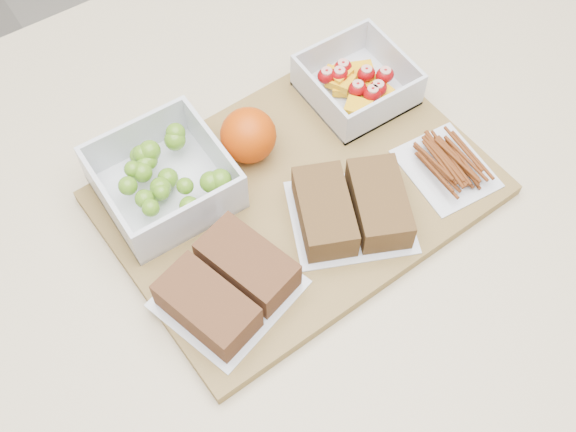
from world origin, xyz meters
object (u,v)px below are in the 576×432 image
object	(u,v)px
fruit_container	(357,84)
orange	(248,135)
pretzel_bag	(448,163)
sandwich_bag_left	(228,285)
sandwich_bag_center	(352,208)
grape_container	(165,178)
cutting_board	(298,193)

from	to	relation	value
fruit_container	orange	bearing A→B (deg)	-178.55
orange	pretzel_bag	bearing A→B (deg)	-39.49
sandwich_bag_left	sandwich_bag_center	world-z (taller)	same
sandwich_bag_center	pretzel_bag	world-z (taller)	sandwich_bag_center
grape_container	fruit_container	size ratio (longest dim) A/B	1.17
cutting_board	sandwich_bag_center	bearing A→B (deg)	-69.44
fruit_container	sandwich_bag_left	bearing A→B (deg)	-151.44
pretzel_bag	cutting_board	bearing A→B (deg)	155.91
grape_container	sandwich_bag_center	bearing A→B (deg)	-43.51
grape_container	sandwich_bag_left	distance (m)	0.15
orange	sandwich_bag_left	bearing A→B (deg)	-128.56
sandwich_bag_center	pretzel_bag	bearing A→B (deg)	-3.38
sandwich_bag_center	pretzel_bag	xyz separation A→B (m)	(0.13, -0.01, -0.01)
grape_container	pretzel_bag	bearing A→B (deg)	-28.24
grape_container	orange	world-z (taller)	orange
orange	fruit_container	bearing A→B (deg)	1.45
orange	sandwich_bag_left	xyz separation A→B (m)	(-0.12, -0.15, -0.01)
orange	sandwich_bag_center	bearing A→B (deg)	-71.55
grape_container	fruit_container	distance (m)	0.26
grape_container	orange	bearing A→B (deg)	-3.27
fruit_container	sandwich_bag_left	size ratio (longest dim) A/B	0.73
grape_container	fruit_container	bearing A→B (deg)	-0.45
cutting_board	orange	world-z (taller)	orange
cutting_board	grape_container	world-z (taller)	grape_container
fruit_container	sandwich_bag_left	xyz separation A→B (m)	(-0.27, -0.15, 0.00)
orange	pretzel_bag	size ratio (longest dim) A/B	0.57
sandwich_bag_left	pretzel_bag	size ratio (longest dim) A/B	1.43
grape_container	sandwich_bag_left	world-z (taller)	grape_container
grape_container	sandwich_bag_center	xyz separation A→B (m)	(0.15, -0.15, -0.00)
pretzel_bag	sandwich_bag_left	bearing A→B (deg)	179.64
orange	sandwich_bag_center	distance (m)	0.15
cutting_board	sandwich_bag_center	distance (m)	0.07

